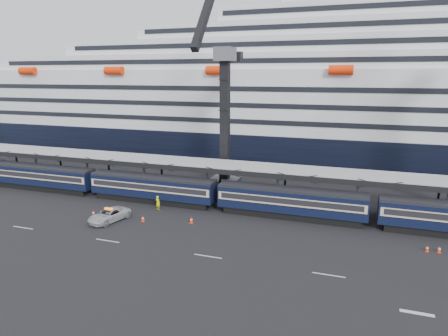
# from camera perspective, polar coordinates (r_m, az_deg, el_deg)

# --- Properties ---
(ground) EXTENTS (260.00, 260.00, 0.00)m
(ground) POSITION_cam_1_polar(r_m,az_deg,el_deg) (42.98, 17.89, -12.36)
(ground) COLOR black
(ground) RESTS_ON ground
(train) EXTENTS (133.05, 3.00, 4.05)m
(train) POSITION_cam_1_polar(r_m,az_deg,el_deg) (51.68, 13.18, -5.04)
(train) COLOR black
(train) RESTS_ON ground
(canopy) EXTENTS (130.00, 6.25, 5.53)m
(canopy) POSITION_cam_1_polar(r_m,az_deg,el_deg) (54.52, 18.66, -1.10)
(canopy) COLOR #919399
(canopy) RESTS_ON ground
(cruise_ship) EXTENTS (214.09, 28.84, 34.00)m
(cruise_ship) POSITION_cam_1_polar(r_m,az_deg,el_deg) (85.16, 18.56, 8.70)
(cruise_ship) COLOR black
(cruise_ship) RESTS_ON ground
(crane_dark_near) EXTENTS (4.50, 17.75, 35.08)m
(crane_dark_near) POSITION_cam_1_polar(r_m,az_deg,el_deg) (61.17, 0.01, 7.45)
(crane_dark_near) COLOR #484B50
(crane_dark_near) RESTS_ON ground
(pickup_truck) EXTENTS (3.88, 6.09, 1.57)m
(pickup_truck) POSITION_cam_1_polar(r_m,az_deg,el_deg) (52.69, -16.10, -6.49)
(pickup_truck) COLOR #A7A9AE
(pickup_truck) RESTS_ON ground
(worker) EXTENTS (0.80, 0.64, 1.93)m
(worker) POSITION_cam_1_polar(r_m,az_deg,el_deg) (55.56, -9.44, -4.91)
(worker) COLOR #E7FF0D
(worker) RESTS_ON ground
(traffic_cone_a) EXTENTS (0.41, 0.41, 0.82)m
(traffic_cone_a) POSITION_cam_1_polar(r_m,az_deg,el_deg) (55.29, -18.16, -6.11)
(traffic_cone_a) COLOR #FF3108
(traffic_cone_a) RESTS_ON ground
(traffic_cone_b) EXTENTS (0.41, 0.41, 0.82)m
(traffic_cone_b) POSITION_cam_1_polar(r_m,az_deg,el_deg) (51.64, -11.53, -7.08)
(traffic_cone_b) COLOR #FF3108
(traffic_cone_b) RESTS_ON ground
(traffic_cone_c) EXTENTS (0.43, 0.43, 0.86)m
(traffic_cone_c) POSITION_cam_1_polar(r_m,az_deg,el_deg) (50.26, -4.69, -7.40)
(traffic_cone_c) COLOR #FF3108
(traffic_cone_c) RESTS_ON ground
(traffic_cone_d) EXTENTS (0.38, 0.38, 0.76)m
(traffic_cone_d) POSITION_cam_1_polar(r_m,az_deg,el_deg) (47.91, 28.41, -10.16)
(traffic_cone_d) COLOR #FF3108
(traffic_cone_d) RESTS_ON ground
(traffic_cone_e) EXTENTS (0.37, 0.37, 0.74)m
(traffic_cone_e) POSITION_cam_1_polar(r_m,az_deg,el_deg) (47.58, 27.04, -10.18)
(traffic_cone_e) COLOR #FF3108
(traffic_cone_e) RESTS_ON ground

